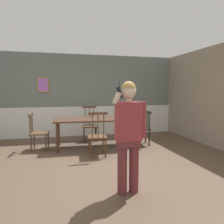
{
  "coord_description": "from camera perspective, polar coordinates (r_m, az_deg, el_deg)",
  "views": [
    {
      "loc": [
        -0.79,
        -4.49,
        1.5
      ],
      "look_at": [
        0.19,
        -0.71,
        1.13
      ],
      "focal_mm": 35.01,
      "sensor_mm": 36.0,
      "label": 1
    }
  ],
  "objects": [
    {
      "name": "chair_by_doorway",
      "position": [
        6.18,
        8.02,
        -4.16
      ],
      "size": [
        0.48,
        0.48,
        0.94
      ],
      "rotation": [
        0.0,
        0.0,
        1.46
      ],
      "color": "black",
      "rests_on": "ground_plane"
    },
    {
      "name": "chair_at_table_head",
      "position": [
        6.71,
        -5.84,
        -3.31
      ],
      "size": [
        0.48,
        0.48,
        1.03
      ],
      "rotation": [
        0.0,
        0.0,
        3.04
      ],
      "color": "#513823",
      "rests_on": "ground_plane"
    },
    {
      "name": "ground_plane",
      "position": [
        4.8,
        -4.42,
        -12.74
      ],
      "size": [
        7.3,
        7.3,
        0.0
      ],
      "primitive_type": "plane",
      "color": "brown"
    },
    {
      "name": "dining_table",
      "position": [
        5.84,
        -5.03,
        -2.51
      ],
      "size": [
        2.07,
        1.03,
        0.77
      ],
      "rotation": [
        0.0,
        0.0,
        -0.05
      ],
      "color": "#4C3323",
      "rests_on": "ground_plane"
    },
    {
      "name": "room_back_partition",
      "position": [
        7.39,
        -8.4,
        3.88
      ],
      "size": [
        6.64,
        0.17,
        2.7
      ],
      "color": "slate",
      "rests_on": "ground_plane"
    },
    {
      "name": "chair_near_window",
      "position": [
        5.89,
        -18.74,
        -5.04
      ],
      "size": [
        0.5,
        0.5,
        0.93
      ],
      "rotation": [
        0.0,
        0.0,
        4.59
      ],
      "color": "#513823",
      "rests_on": "ground_plane"
    },
    {
      "name": "person_figure",
      "position": [
        3.17,
        4.41,
        -4.91
      ],
      "size": [
        0.53,
        0.21,
        1.64
      ],
      "rotation": [
        0.0,
        0.0,
        3.15
      ],
      "color": "brown",
      "rests_on": "ground_plane"
    },
    {
      "name": "chair_opposite_corner",
      "position": [
        5.03,
        -3.88,
        -6.15
      ],
      "size": [
        0.45,
        0.45,
        1.04
      ],
      "rotation": [
        0.0,
        0.0,
        -0.06
      ],
      "color": "#513823",
      "rests_on": "ground_plane"
    }
  ]
}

